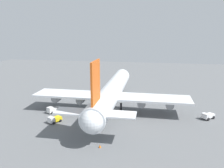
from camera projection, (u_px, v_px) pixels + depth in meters
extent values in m
plane|color=slate|center=(112.00, 109.00, 82.07)|extent=(248.21, 248.21, 0.00)
cylinder|color=silver|center=(112.00, 91.00, 80.49)|extent=(55.85, 6.78, 6.78)
sphere|color=silver|center=(122.00, 76.00, 107.21)|extent=(6.64, 6.64, 6.64)
sphere|color=silver|center=(92.00, 122.00, 53.78)|extent=(5.76, 5.76, 5.76)
cube|color=#D85919|center=(96.00, 82.00, 55.98)|extent=(7.82, 0.50, 10.84)
cube|color=silver|center=(116.00, 114.00, 55.82)|extent=(5.03, 10.16, 0.36)
cube|color=silver|center=(75.00, 111.00, 57.67)|extent=(5.03, 10.16, 0.36)
cube|color=silver|center=(153.00, 98.00, 75.54)|extent=(9.49, 25.27, 0.70)
cube|color=silver|center=(71.00, 94.00, 80.58)|extent=(9.49, 25.27, 0.70)
cylinder|color=gray|center=(142.00, 102.00, 77.56)|extent=(5.42, 2.85, 2.85)
cylinder|color=gray|center=(169.00, 103.00, 75.96)|extent=(5.42, 2.85, 2.85)
cylinder|color=gray|center=(82.00, 99.00, 81.30)|extent=(5.42, 2.85, 2.85)
cylinder|color=gray|center=(58.00, 97.00, 82.91)|extent=(5.42, 2.85, 2.85)
cylinder|color=black|center=(119.00, 92.00, 98.78)|extent=(0.70, 0.70, 3.31)
cylinder|color=black|center=(121.00, 108.00, 78.37)|extent=(0.70, 0.70, 3.31)
cylinder|color=black|center=(100.00, 106.00, 79.65)|extent=(0.70, 0.70, 3.31)
cube|color=white|center=(50.00, 110.00, 77.21)|extent=(2.31, 2.33, 1.92)
cube|color=white|center=(56.00, 109.00, 79.22)|extent=(3.61, 2.95, 1.16)
cylinder|color=black|center=(49.00, 112.00, 78.04)|extent=(0.82, 0.59, 0.78)
cylinder|color=black|center=(52.00, 113.00, 76.94)|extent=(0.82, 0.59, 0.78)
cylinder|color=black|center=(55.00, 109.00, 80.42)|extent=(0.82, 0.59, 0.78)
cylinder|color=black|center=(59.00, 110.00, 79.32)|extent=(0.82, 0.59, 0.78)
cube|color=silver|center=(205.00, 116.00, 71.80)|extent=(2.49, 2.46, 1.63)
cube|color=white|center=(209.00, 115.00, 73.06)|extent=(3.61, 3.66, 1.01)
cylinder|color=black|center=(202.00, 117.00, 72.98)|extent=(0.89, 0.92, 1.00)
cylinder|color=black|center=(208.00, 119.00, 71.15)|extent=(0.89, 0.92, 1.00)
cylinder|color=black|center=(207.00, 115.00, 74.45)|extent=(0.89, 0.92, 1.00)
cylinder|color=black|center=(214.00, 118.00, 72.62)|extent=(0.89, 0.92, 1.00)
cube|color=silver|center=(51.00, 120.00, 68.88)|extent=(2.38, 2.57, 1.69)
cube|color=yellow|center=(57.00, 119.00, 70.50)|extent=(3.33, 3.12, 1.13)
cylinder|color=black|center=(49.00, 121.00, 69.80)|extent=(0.85, 0.65, 0.82)
cylinder|color=black|center=(54.00, 123.00, 68.39)|extent=(0.85, 0.65, 0.82)
cylinder|color=black|center=(56.00, 119.00, 71.73)|extent=(0.85, 0.65, 0.82)
cylinder|color=black|center=(60.00, 121.00, 70.32)|extent=(0.85, 0.65, 0.82)
cone|color=orange|center=(118.00, 89.00, 109.08)|extent=(0.43, 0.43, 0.61)
cone|color=orange|center=(100.00, 146.00, 54.92)|extent=(0.58, 0.58, 0.83)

